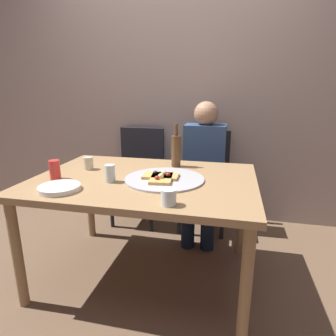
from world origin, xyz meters
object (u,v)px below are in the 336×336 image
object	(u,v)px
pizza_tray	(164,179)
tumbler_far	(110,173)
wine_glass	(88,163)
chair_right	(205,173)
soda_can	(55,170)
chair_left	(139,169)
tumbler_near	(169,197)
pizza_slice_extra	(161,176)
plate_stack	(59,188)
wine_bottle	(176,150)
dining_table	(145,188)
pizza_slice_last	(161,178)
guest_in_sweater	(203,164)

from	to	relation	value
pizza_tray	tumbler_far	size ratio (longest dim) A/B	4.62
wine_glass	chair_right	world-z (taller)	chair_right
soda_can	chair_left	size ratio (longest dim) A/B	0.14
wine_glass	tumbler_far	bearing A→B (deg)	-40.95
pizza_tray	tumbler_near	world-z (taller)	tumbler_near
pizza_slice_extra	plate_stack	bearing A→B (deg)	-147.46
pizza_slice_extra	wine_bottle	size ratio (longest dim) A/B	0.72
tumbler_far	chair_left	size ratio (longest dim) A/B	0.12
dining_table	wine_glass	world-z (taller)	wine_glass
pizza_tray	soda_can	world-z (taller)	soda_can
pizza_slice_extra	wine_glass	xyz separation A→B (m)	(-0.56, 0.11, 0.02)
pizza_tray	wine_glass	size ratio (longest dim) A/B	5.65
wine_bottle	chair_right	xyz separation A→B (m)	(0.16, 0.59, -0.33)
dining_table	wine_bottle	bearing A→B (deg)	65.14
pizza_slice_last	tumbler_near	bearing A→B (deg)	-70.24
dining_table	wine_glass	bearing A→B (deg)	166.97
pizza_slice_extra	tumbler_near	xyz separation A→B (m)	(0.14, -0.39, 0.02)
chair_left	dining_table	bearing A→B (deg)	110.65
dining_table	pizza_slice_extra	distance (m)	0.15
dining_table	pizza_slice_extra	bearing A→B (deg)	-5.00
pizza_tray	pizza_slice_last	world-z (taller)	pizza_slice_last
dining_table	tumbler_near	size ratio (longest dim) A/B	17.27
pizza_slice_last	tumbler_far	size ratio (longest dim) A/B	2.17
dining_table	pizza_slice_last	world-z (taller)	pizza_slice_last
wine_bottle	plate_stack	xyz separation A→B (m)	(-0.54, -0.65, -0.11)
tumbler_far	guest_in_sweater	world-z (taller)	guest_in_sweater
pizza_slice_extra	tumbler_near	size ratio (longest dim) A/B	2.76
plate_stack	pizza_slice_last	bearing A→B (deg)	28.09
wine_glass	guest_in_sweater	xyz separation A→B (m)	(0.75, 0.65, -0.12)
dining_table	guest_in_sweater	world-z (taller)	guest_in_sweater
pizza_slice_last	chair_left	size ratio (longest dim) A/B	0.26
guest_in_sweater	dining_table	bearing A→B (deg)	67.88
soda_can	plate_stack	world-z (taller)	soda_can
guest_in_sweater	tumbler_far	bearing A→B (deg)	61.29
pizza_slice_last	soda_can	size ratio (longest dim) A/B	1.92
tumbler_near	tumbler_far	size ratio (longest dim) A/B	0.75
tumbler_far	plate_stack	size ratio (longest dim) A/B	0.47
pizza_tray	chair_left	world-z (taller)	chair_left
tumbler_near	wine_bottle	bearing A→B (deg)	98.36
wine_bottle	plate_stack	size ratio (longest dim) A/B	1.36
pizza_slice_extra	soda_can	xyz separation A→B (m)	(-0.65, -0.14, 0.04)
wine_glass	plate_stack	world-z (taller)	wine_glass
dining_table	wine_glass	size ratio (longest dim) A/B	15.95
tumbler_far	wine_bottle	bearing A→B (deg)	53.99
tumbler_near	tumbler_far	distance (m)	0.51
pizza_tray	wine_bottle	xyz separation A→B (m)	(0.01, 0.33, 0.12)
chair_right	tumbler_near	bearing A→B (deg)	87.63
pizza_slice_last	soda_can	xyz separation A→B (m)	(-0.66, -0.10, 0.04)
pizza_slice_extra	chair_right	xyz separation A→B (m)	(0.19, 0.91, -0.23)
pizza_slice_last	plate_stack	world-z (taller)	pizza_slice_last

